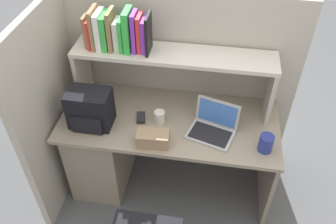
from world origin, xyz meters
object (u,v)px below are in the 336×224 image
object	(u,v)px
computer_mouse	(141,118)
paper_cup	(160,117)
tissue_box	(153,139)
laptop	(213,127)
snack_canister	(266,143)
backpack	(90,109)

from	to	relation	value
computer_mouse	paper_cup	distance (m)	0.14
tissue_box	laptop	bearing A→B (deg)	20.46
paper_cup	tissue_box	bearing A→B (deg)	-91.34
paper_cup	snack_canister	world-z (taller)	snack_canister
computer_mouse	paper_cup	bearing A→B (deg)	-11.32
laptop	computer_mouse	xyz separation A→B (m)	(-0.53, 0.04, -0.03)
backpack	computer_mouse	xyz separation A→B (m)	(0.34, 0.10, -0.12)
laptop	snack_canister	world-z (taller)	laptop
computer_mouse	paper_cup	world-z (taller)	paper_cup
backpack	snack_canister	distance (m)	1.23
backpack	tissue_box	size ratio (longest dim) A/B	1.36
laptop	paper_cup	world-z (taller)	laptop
laptop	paper_cup	bearing A→B (deg)	173.69
computer_mouse	tissue_box	bearing A→B (deg)	-70.15
computer_mouse	tissue_box	world-z (taller)	tissue_box
paper_cup	backpack	bearing A→B (deg)	-168.77
tissue_box	snack_canister	distance (m)	0.75
laptop	snack_canister	xyz separation A→B (m)	(0.36, -0.11, 0.01)
tissue_box	paper_cup	bearing A→B (deg)	84.45
laptop	paper_cup	xyz separation A→B (m)	(-0.39, 0.04, -0.00)
paper_cup	tissue_box	size ratio (longest dim) A/B	0.43
snack_canister	computer_mouse	bearing A→B (deg)	169.85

